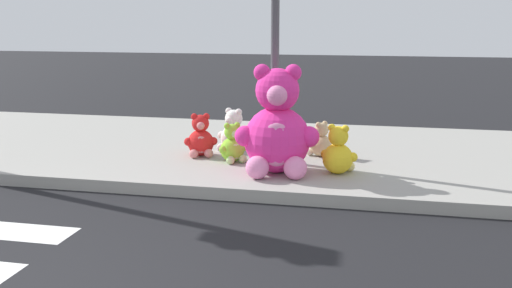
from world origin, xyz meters
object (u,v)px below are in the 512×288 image
object	(u,v)px
plush_red	(201,139)
plush_white	(233,134)
plush_pink_large	(277,130)
plush_lime	(233,146)
plush_yellow	(338,154)
sign_pole	(275,34)
plush_tan	(320,142)

from	to	relation	value
plush_red	plush_white	bearing A→B (deg)	45.43
plush_pink_large	plush_white	world-z (taller)	plush_pink_large
plush_white	plush_lime	distance (m)	0.63
plush_white	plush_yellow	bearing A→B (deg)	-29.75
plush_white	plush_yellow	size ratio (longest dim) A/B	1.02
plush_yellow	plush_red	bearing A→B (deg)	164.81
sign_pole	plush_tan	bearing A→B (deg)	37.34
plush_white	sign_pole	bearing A→B (deg)	-33.47
plush_pink_large	plush_red	size ratio (longest dim) A/B	2.24
plush_white	plush_pink_large	bearing A→B (deg)	-51.41
plush_pink_large	plush_yellow	xyz separation A→B (m)	(0.75, 0.14, -0.29)
plush_white	plush_red	xyz separation A→B (m)	(-0.37, -0.38, -0.01)
plush_white	plush_red	world-z (taller)	plush_white
plush_pink_large	plush_lime	bearing A→B (deg)	147.51
plush_pink_large	plush_red	distance (m)	1.41
sign_pole	plush_yellow	world-z (taller)	sign_pole
plush_pink_large	plush_red	bearing A→B (deg)	150.85
plush_pink_large	plush_lime	xyz separation A→B (m)	(-0.68, 0.43, -0.33)
sign_pole	plush_pink_large	distance (m)	1.31
plush_pink_large	sign_pole	bearing A→B (deg)	103.64
plush_lime	plush_red	size ratio (longest dim) A/B	0.88
plush_tan	plush_pink_large	bearing A→B (deg)	-112.70
plush_lime	plush_white	bearing A→B (deg)	104.19
plush_pink_large	plush_yellow	distance (m)	0.82
plush_tan	sign_pole	bearing A→B (deg)	-142.66
sign_pole	plush_yellow	distance (m)	1.76
plush_pink_large	plush_white	distance (m)	1.37
plush_white	plush_yellow	world-z (taller)	plush_white
plush_yellow	plush_red	world-z (taller)	plush_yellow
sign_pole	plush_yellow	xyz separation A→B (m)	(0.89, -0.45, -1.45)
sign_pole	plush_yellow	bearing A→B (deg)	-26.65
plush_yellow	plush_tan	bearing A→B (deg)	109.89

